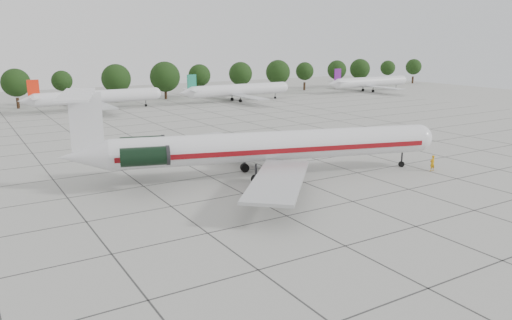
% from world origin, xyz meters
% --- Properties ---
extents(ground, '(260.00, 260.00, 0.00)m').
position_xyz_m(ground, '(0.00, 0.00, 0.00)').
color(ground, '#A5A59E').
rests_on(ground, ground).
extents(apron_joints, '(170.00, 170.00, 0.02)m').
position_xyz_m(apron_joints, '(0.00, 15.00, 0.01)').
color(apron_joints, '#383838').
rests_on(apron_joints, ground).
extents(main_airliner, '(43.51, 33.37, 10.39)m').
position_xyz_m(main_airliner, '(4.43, 4.75, 3.67)').
color(main_airliner, silver).
rests_on(main_airliner, ground).
extents(ground_crew, '(0.75, 0.52, 1.96)m').
position_xyz_m(ground_crew, '(24.44, -4.05, 0.98)').
color(ground_crew, orange).
rests_on(ground_crew, ground).
extents(bg_airliner_c, '(28.24, 27.20, 7.40)m').
position_xyz_m(bg_airliner_c, '(3.57, 72.78, 2.91)').
color(bg_airliner_c, silver).
rests_on(bg_airliner_c, ground).
extents(bg_airliner_d, '(28.24, 27.20, 7.40)m').
position_xyz_m(bg_airliner_d, '(39.27, 70.24, 2.91)').
color(bg_airliner_d, silver).
rests_on(bg_airliner_d, ground).
extents(bg_airliner_e, '(28.24, 27.20, 7.40)m').
position_xyz_m(bg_airliner_e, '(86.41, 70.91, 2.91)').
color(bg_airliner_e, silver).
rests_on(bg_airliner_e, ground).
extents(tree_line, '(249.86, 8.44, 10.22)m').
position_xyz_m(tree_line, '(-11.68, 85.00, 5.98)').
color(tree_line, '#332114').
rests_on(tree_line, ground).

